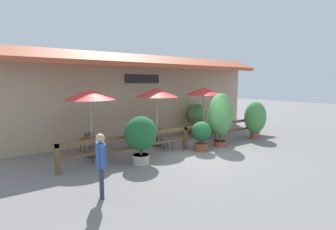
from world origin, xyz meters
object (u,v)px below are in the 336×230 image
Objects in this scene: dining_table_middle at (157,133)px; potted_plant_entrance_palm at (141,135)px; chair_far_wallside at (195,126)px; potted_plant_corner_fern at (201,134)px; chair_near_wallside at (88,141)px; patio_umbrella_near at (90,94)px; patio_umbrella_middle at (157,93)px; pedestrian at (101,157)px; dining_table_far at (203,126)px; potted_plant_small_flowering at (221,116)px; dining_table_near at (92,142)px; potted_plant_broad_leaf at (197,115)px; chair_near_streetside at (97,148)px; patio_umbrella_far at (204,91)px; chair_middle_wallside at (150,133)px; potted_plant_tall_tropical at (255,118)px; chair_middle_streetside at (165,138)px; chair_far_streetside at (214,130)px.

potted_plant_entrance_palm is at bearing -135.71° from dining_table_middle.
chair_far_wallside is 0.68× the size of potted_plant_corner_fern.
chair_near_wallside is 0.68× the size of potted_plant_corner_fern.
patio_umbrella_near reaches higher than potted_plant_entrance_palm.
pedestrian is at bearing -138.06° from patio_umbrella_middle.
patio_umbrella_middle is 1.62× the size of pedestrian.
dining_table_middle is at bearing -178.19° from dining_table_far.
potted_plant_small_flowering is at bearing 1.03° from potted_plant_entrance_palm.
patio_umbrella_middle reaches higher than dining_table_near.
potted_plant_broad_leaf is 9.11m from pedestrian.
patio_umbrella_far is (6.02, 0.79, 1.92)m from chair_near_streetside.
dining_table_middle is (2.93, -0.65, 0.10)m from chair_near_wallside.
dining_table_near is 0.69m from chair_near_wallside.
chair_near_streetside is at bearing -163.91° from potted_plant_broad_leaf.
chair_near_streetside is 1.00× the size of chair_far_wallside.
dining_table_near is at bearing -1.79° from chair_middle_wallside.
chair_far_wallside is (0.03, 0.70, -0.10)m from dining_table_far.
potted_plant_corner_fern reaches higher than chair_near_wallside.
chair_near_streetside is at bearing 172.51° from potted_plant_tall_tropical.
chair_middle_wallside is at bearing -171.49° from potted_plant_broad_leaf.
pedestrian is at bearing -167.53° from potted_plant_tall_tropical.
dining_table_middle is 0.58× the size of potted_plant_broad_leaf.
chair_middle_streetside is 0.50× the size of potted_plant_entrance_palm.
potted_plant_tall_tropical is at bearing 1.33° from potted_plant_entrance_palm.
potted_plant_entrance_palm reaches higher than dining_table_near.
chair_near_wallside is at bearing -175.11° from potted_plant_broad_leaf.
chair_near_wallside is 3.56m from patio_umbrella_middle.
dining_table_middle is at bearing 0.43° from patio_umbrella_near.
patio_umbrella_middle is 5.69m from pedestrian.
potted_plant_tall_tropical reaches higher than potted_plant_corner_fern.
chair_far_streetside is 7.81m from pedestrian.
potted_plant_small_flowering is 1.25× the size of potted_plant_tall_tropical.
chair_middle_wallside is 0.68× the size of potted_plant_corner_fern.
patio_umbrella_middle is 3.12× the size of chair_middle_streetside.
chair_middle_wallside is at bearing 37.62° from chair_near_streetside.
chair_middle_streetside is at bearing 130.17° from potted_plant_corner_fern.
chair_far_streetside is at bearing 31.34° from potted_plant_corner_fern.
chair_middle_streetside is 2.32m from potted_plant_entrance_palm.
chair_middle_streetside is at bearing -165.41° from dining_table_far.
patio_umbrella_middle is 1.81m from dining_table_middle.
chair_far_streetside is at bearing 14.56° from chair_near_streetside.
chair_far_wallside is 3.15m from potted_plant_tall_tropical.
dining_table_middle is at bearing 117.52° from potted_plant_corner_fern.
patio_umbrella_near is 5.97m from patio_umbrella_far.
chair_middle_wallside is (3.06, 0.71, -0.10)m from dining_table_near.
dining_table_far is 1.10× the size of chair_far_wallside.
patio_umbrella_near is 3.12× the size of chair_middle_streetside.
chair_near_streetside is 4.20m from potted_plant_corner_fern.
dining_table_middle is at bearing 70.20° from chair_middle_wallside.
chair_far_streetside is 0.52× the size of potted_plant_broad_leaf.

